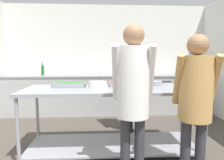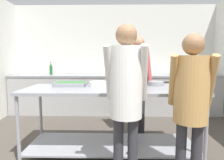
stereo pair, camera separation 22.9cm
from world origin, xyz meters
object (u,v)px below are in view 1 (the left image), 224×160
guest_serving_right (195,94)px  water_bottle (43,69)px  serving_tray_vegetables (70,85)px  sauce_pan (154,83)px  serving_tray_roast (125,84)px  guest_serving_left (133,89)px  plate_stack (98,84)px  cook_behind_counter (135,74)px

guest_serving_right → water_bottle: guest_serving_right is taller
serving_tray_vegetables → water_bottle: bearing=116.0°
water_bottle → sauce_pan: bearing=-39.9°
serving_tray_roast → water_bottle: water_bottle is taller
serving_tray_vegetables → serving_tray_roast: size_ratio=0.99×
guest_serving_left → guest_serving_right: (0.64, 0.00, -0.06)m
guest_serving_left → plate_stack: bearing=111.1°
guest_serving_left → water_bottle: bearing=120.4°
plate_stack → serving_tray_roast: bearing=6.6°
sauce_pan → guest_serving_right: size_ratio=0.23×
cook_behind_counter → guest_serving_right: bearing=-76.5°
guest_serving_right → water_bottle: (-2.32, 2.87, 0.09)m
serving_tray_vegetables → sauce_pan: (1.27, 0.05, 0.01)m
sauce_pan → guest_serving_right: (0.14, -1.04, 0.01)m
serving_tray_vegetables → water_bottle: (-0.92, 1.88, 0.12)m
guest_serving_right → plate_stack: bearing=136.9°
serving_tray_roast → water_bottle: (-1.73, 1.88, 0.12)m
guest_serving_right → cook_behind_counter: bearing=103.5°
sauce_pan → guest_serving_right: guest_serving_right is taller
serving_tray_vegetables → cook_behind_counter: cook_behind_counter is taller
serving_tray_vegetables → serving_tray_roast: bearing=-0.1°
guest_serving_left → guest_serving_right: guest_serving_left is taller
serving_tray_vegetables → plate_stack: size_ratio=1.70×
guest_serving_right → guest_serving_left: bearing=-179.9°
serving_tray_vegetables → plate_stack: plate_stack is taller
plate_stack → guest_serving_right: 1.37m
sauce_pan → water_bottle: (-2.19, 1.83, 0.11)m
plate_stack → serving_tray_roast: plate_stack is taller
guest_serving_right → cook_behind_counter: 1.55m
sauce_pan → water_bottle: bearing=140.1°
guest_serving_left → cook_behind_counter: bearing=79.6°
cook_behind_counter → guest_serving_left: bearing=-100.4°
cook_behind_counter → water_bottle: (-1.96, 1.36, 0.01)m
guest_serving_right → water_bottle: bearing=129.0°
serving_tray_roast → water_bottle: 2.56m
serving_tray_vegetables → guest_serving_left: 1.25m
plate_stack → guest_serving_left: size_ratio=0.16×
sauce_pan → cook_behind_counter: bearing=115.6°
serving_tray_roast → sauce_pan: bearing=6.7°
plate_stack → water_bottle: size_ratio=0.91×
serving_tray_vegetables → guest_serving_right: 1.72m
plate_stack → water_bottle: 2.34m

